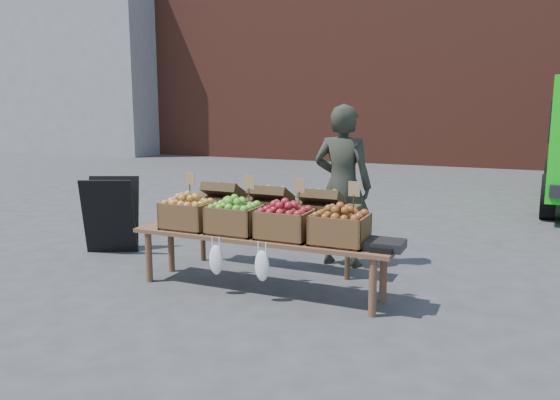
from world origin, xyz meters
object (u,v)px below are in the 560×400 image
at_px(display_bench, 260,264).
at_px(weighing_scale, 385,245).
at_px(vendor, 342,186).
at_px(crate_russet_pears, 235,220).
at_px(crate_green_apples, 340,229).
at_px(chalkboard_sign, 111,215).
at_px(back_table, 271,225).
at_px(crate_red_apples, 285,224).
at_px(crate_golden_apples, 188,215).

relative_size(display_bench, weighing_scale, 7.94).
bearing_deg(vendor, crate_russet_pears, 59.26).
height_order(display_bench, crate_green_apples, crate_green_apples).
bearing_deg(weighing_scale, vendor, 122.61).
distance_m(chalkboard_sign, crate_russet_pears, 2.20).
height_order(back_table, crate_red_apples, back_table).
distance_m(chalkboard_sign, display_bench, 2.46).
bearing_deg(crate_green_apples, back_table, 145.14).
relative_size(vendor, chalkboard_sign, 1.93).
bearing_deg(crate_red_apples, vendor, 81.70).
bearing_deg(weighing_scale, crate_golden_apples, 180.00).
relative_size(vendor, crate_golden_apples, 3.72).
relative_size(chalkboard_sign, crate_green_apples, 1.93).
height_order(display_bench, crate_golden_apples, crate_golden_apples).
bearing_deg(crate_russet_pears, chalkboard_sign, 164.24).
xyz_separation_m(crate_green_apples, weighing_scale, (0.43, 0.00, -0.10)).
distance_m(back_table, crate_golden_apples, 0.97).
bearing_deg(weighing_scale, back_table, 153.73).
xyz_separation_m(chalkboard_sign, display_bench, (2.38, -0.59, -0.20)).
relative_size(chalkboard_sign, back_table, 0.46).
bearing_deg(back_table, crate_russet_pears, -95.28).
bearing_deg(crate_red_apples, crate_green_apples, 0.00).
distance_m(vendor, crate_golden_apples, 1.80).
height_order(chalkboard_sign, crate_green_apples, chalkboard_sign).
bearing_deg(crate_red_apples, crate_russet_pears, 180.00).
relative_size(display_bench, crate_red_apples, 5.40).
xyz_separation_m(chalkboard_sign, back_table, (2.17, 0.13, 0.04)).
bearing_deg(crate_russet_pears, crate_red_apples, 0.00).
xyz_separation_m(chalkboard_sign, crate_russet_pears, (2.10, -0.59, 0.23)).
relative_size(crate_red_apples, weighing_scale, 1.47).
height_order(crate_russet_pears, crate_red_apples, same).
bearing_deg(display_bench, chalkboard_sign, 165.99).
bearing_deg(back_table, crate_green_apples, -34.86).
bearing_deg(display_bench, weighing_scale, 0.00).
bearing_deg(display_bench, crate_red_apples, 0.00).
bearing_deg(display_bench, crate_golden_apples, 180.00).
xyz_separation_m(crate_golden_apples, crate_green_apples, (1.65, 0.00, 0.00)).
distance_m(crate_russet_pears, crate_red_apples, 0.55).
bearing_deg(crate_green_apples, crate_russet_pears, 180.00).
relative_size(crate_red_apples, crate_green_apples, 1.00).
bearing_deg(weighing_scale, crate_green_apples, 180.00).
relative_size(chalkboard_sign, weighing_scale, 2.84).
bearing_deg(back_table, vendor, 38.10).
bearing_deg(weighing_scale, crate_russet_pears, 180.00).
bearing_deg(crate_green_apples, weighing_scale, 0.00).
bearing_deg(crate_golden_apples, weighing_scale, 0.00).
relative_size(crate_russet_pears, crate_green_apples, 1.00).
distance_m(chalkboard_sign, weighing_scale, 3.68).
distance_m(crate_golden_apples, crate_red_apples, 1.10).
xyz_separation_m(vendor, crate_golden_apples, (-1.28, -1.24, -0.22)).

